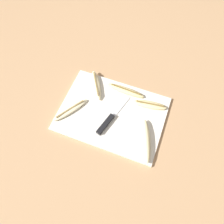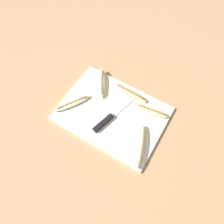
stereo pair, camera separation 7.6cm
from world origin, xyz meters
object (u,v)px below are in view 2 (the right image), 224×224
banana_mellow_near (151,111)px  banana_soft_right (140,146)px  knife (107,120)px  banana_cream_curved (102,83)px  banana_bright_far (72,103)px  banana_spotted_left (130,93)px

banana_mellow_near → banana_soft_right: (0.03, -0.17, 0.01)m
banana_mellow_near → banana_soft_right: banana_soft_right is taller
knife → banana_mellow_near: (0.14, 0.14, 0.00)m
banana_cream_curved → banana_soft_right: 0.34m
banana_cream_curved → banana_soft_right: (0.29, -0.18, 0.00)m
banana_mellow_near → banana_bright_far: (-0.32, -0.15, -0.00)m
banana_bright_far → banana_cream_curved: (0.06, 0.16, 0.00)m
banana_soft_right → banana_spotted_left: bearing=127.9°
knife → banana_soft_right: bearing=5.2°
banana_cream_curved → banana_soft_right: size_ratio=0.85×
banana_mellow_near → banana_cream_curved: (-0.26, 0.01, 0.00)m
banana_mellow_near → banana_bright_far: bearing=-155.3°
knife → banana_mellow_near: bearing=58.7°
knife → banana_bright_far: banana_bright_far is taller
knife → banana_spotted_left: banana_spotted_left is taller
banana_mellow_near → banana_soft_right: 0.17m
banana_soft_right → banana_bright_far: bearing=176.5°
knife → banana_soft_right: 0.18m
banana_spotted_left → banana_mellow_near: bearing=-14.7°
banana_mellow_near → banana_soft_right: bearing=-79.1°
banana_mellow_near → banana_cream_curved: banana_cream_curved is taller
banana_bright_far → banana_soft_right: banana_soft_right is taller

